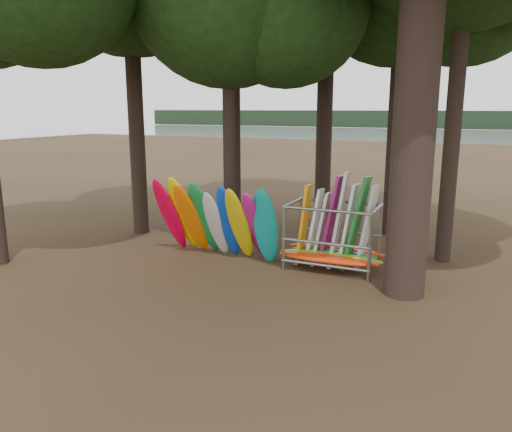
% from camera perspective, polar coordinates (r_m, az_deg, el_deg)
% --- Properties ---
extents(ground, '(120.00, 120.00, 0.00)m').
position_cam_1_polar(ground, '(14.37, -0.76, -6.79)').
color(ground, '#47331E').
rests_on(ground, ground).
extents(lake, '(160.00, 160.00, 0.00)m').
position_cam_1_polar(lake, '(72.69, 19.77, 7.88)').
color(lake, gray).
rests_on(lake, ground).
extents(far_shore, '(160.00, 4.00, 4.00)m').
position_cam_1_polar(far_shore, '(122.48, 21.82, 10.17)').
color(far_shore, black).
rests_on(far_shore, ground).
extents(kayak_row, '(4.26, 2.07, 2.76)m').
position_cam_1_polar(kayak_row, '(15.70, -4.62, -0.51)').
color(kayak_row, '#E60030').
rests_on(kayak_row, ground).
extents(storage_rack, '(3.12, 1.55, 2.92)m').
position_cam_1_polar(storage_rack, '(14.92, 8.76, -2.50)').
color(storage_rack, gray).
rests_on(storage_rack, ground).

